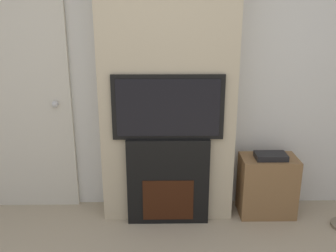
% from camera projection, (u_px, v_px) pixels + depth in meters
% --- Properties ---
extents(wall_back, '(6.00, 0.06, 2.70)m').
position_uv_depth(wall_back, '(167.00, 63.00, 3.29)').
color(wall_back, silver).
rests_on(wall_back, ground_plane).
extents(chimney_breast, '(1.14, 0.32, 2.70)m').
position_uv_depth(chimney_breast, '(168.00, 66.00, 3.10)').
color(chimney_breast, '#BCAD8E').
rests_on(chimney_breast, ground_plane).
extents(fireplace, '(0.70, 0.15, 0.77)m').
position_uv_depth(fireplace, '(168.00, 181.00, 3.24)').
color(fireplace, black).
rests_on(fireplace, ground_plane).
extents(television, '(0.91, 0.07, 0.54)m').
position_uv_depth(television, '(168.00, 107.00, 3.04)').
color(television, black).
rests_on(television, fireplace).
extents(media_stand, '(0.49, 0.31, 0.60)m').
position_uv_depth(media_stand, '(267.00, 185.00, 3.38)').
color(media_stand, brown).
rests_on(media_stand, ground_plane).
extents(entry_door, '(0.91, 0.09, 2.09)m').
position_uv_depth(entry_door, '(20.00, 99.00, 3.31)').
color(entry_door, beige).
rests_on(entry_door, ground_plane).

